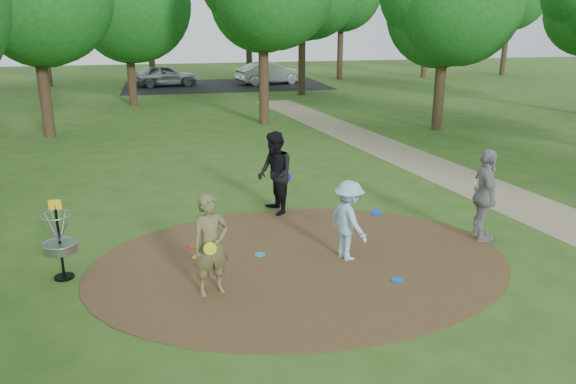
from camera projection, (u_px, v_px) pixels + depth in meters
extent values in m
plane|color=#2D5119|center=(301.00, 262.00, 11.17)|extent=(100.00, 100.00, 0.00)
cylinder|color=#47301C|center=(301.00, 262.00, 11.17)|extent=(8.40, 8.40, 0.02)
cube|color=#8C7A5B|center=(528.00, 207.00, 14.39)|extent=(7.55, 39.89, 0.01)
cube|color=black|center=(226.00, 85.00, 39.50)|extent=(14.00, 8.00, 0.01)
imported|color=brown|center=(211.00, 245.00, 9.66)|extent=(0.76, 0.61, 1.82)
cylinder|color=#D5EC1A|center=(210.00, 249.00, 9.40)|extent=(0.22, 0.05, 0.22)
imported|color=#98C8E3|center=(348.00, 221.00, 11.10)|extent=(0.89, 1.18, 1.63)
cylinder|color=#0C35DA|center=(376.00, 213.00, 11.14)|extent=(0.23, 0.23, 0.08)
imported|color=black|center=(275.00, 173.00, 13.65)|extent=(0.92, 1.10, 2.04)
cylinder|color=#0D12E4|center=(286.00, 177.00, 13.74)|extent=(0.23, 0.10, 0.22)
imported|color=gray|center=(485.00, 196.00, 11.98)|extent=(0.78, 1.28, 2.03)
cylinder|color=white|center=(479.00, 183.00, 11.87)|extent=(0.23, 0.10, 0.22)
cylinder|color=#169EB6|center=(260.00, 255.00, 11.45)|extent=(0.22, 0.22, 0.02)
cylinder|color=blue|center=(397.00, 280.00, 10.37)|extent=(0.22, 0.22, 0.02)
cylinder|color=red|center=(193.00, 246.00, 11.87)|extent=(0.22, 0.22, 0.02)
imported|color=#AFB3B7|center=(165.00, 75.00, 38.83)|extent=(4.62, 2.51, 1.49)
imported|color=#B0B2B9|center=(270.00, 73.00, 39.93)|extent=(4.97, 2.56, 1.56)
cylinder|color=orange|center=(197.00, 257.00, 11.32)|extent=(0.22, 0.22, 0.02)
cylinder|color=black|center=(60.00, 245.00, 10.30)|extent=(0.05, 0.05, 1.35)
cylinder|color=black|center=(64.00, 277.00, 10.50)|extent=(0.36, 0.36, 0.04)
cylinder|color=gray|center=(60.00, 247.00, 10.32)|extent=(0.60, 0.60, 0.16)
torus|color=gray|center=(60.00, 243.00, 10.29)|extent=(0.63, 0.63, 0.03)
torus|color=gray|center=(56.00, 215.00, 10.13)|extent=(0.58, 0.58, 0.02)
cube|color=yellow|center=(55.00, 205.00, 10.07)|extent=(0.22, 0.02, 0.18)
cylinder|color=#332316|center=(44.00, 90.00, 22.16)|extent=(0.44, 0.44, 3.80)
sphere|color=#144E17|center=(33.00, 1.00, 21.16)|extent=(5.19, 5.19, 5.19)
cylinder|color=#332316|center=(264.00, 77.00, 24.92)|extent=(0.44, 0.44, 4.18)
cylinder|color=#332316|center=(440.00, 87.00, 23.68)|extent=(0.44, 0.44, 3.61)
sphere|color=#144E17|center=(446.00, 8.00, 22.72)|extent=(5.03, 5.03, 5.03)
cylinder|color=#332316|center=(131.00, 73.00, 30.29)|extent=(0.44, 0.44, 3.42)
sphere|color=#144E17|center=(126.00, 8.00, 29.29)|extent=(5.93, 5.93, 5.93)
cylinder|color=#332316|center=(302.00, 59.00, 34.10)|extent=(0.44, 0.44, 4.37)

